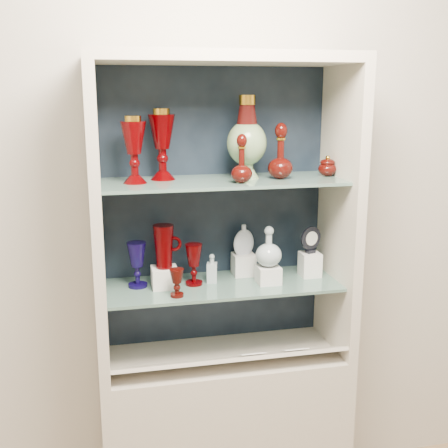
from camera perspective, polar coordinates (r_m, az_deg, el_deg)
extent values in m
cube|color=beige|center=(2.37, -1.15, 3.55)|extent=(3.50, 0.02, 2.80)
cube|color=beige|center=(2.55, 0.00, -20.63)|extent=(1.00, 0.40, 0.75)
cube|color=black|center=(2.35, -0.99, 1.63)|extent=(0.98, 0.02, 1.15)
cube|color=beige|center=(2.12, -12.75, 0.02)|extent=(0.04, 0.40, 1.15)
cube|color=beige|center=(2.32, 11.66, 1.19)|extent=(0.04, 0.40, 1.15)
cube|color=beige|center=(2.12, 0.00, 16.51)|extent=(1.00, 0.40, 0.04)
cube|color=slate|center=(2.27, -0.11, -6.19)|extent=(0.92, 0.34, 0.01)
cube|color=slate|center=(2.17, -0.11, 4.35)|extent=(0.92, 0.34, 0.01)
cube|color=beige|center=(2.26, 0.62, -13.60)|extent=(0.92, 0.17, 0.09)
cube|color=white|center=(2.27, 2.87, -13.03)|extent=(0.10, 0.06, 0.03)
cube|color=white|center=(2.32, 7.19, -12.53)|extent=(0.10, 0.06, 0.03)
cube|color=silver|center=(2.23, -6.06, -5.41)|extent=(0.10, 0.10, 0.08)
cube|color=silver|center=(2.36, 1.99, -4.11)|extent=(0.09, 0.09, 0.09)
cube|color=silver|center=(2.27, 4.52, -5.15)|extent=(0.09, 0.09, 0.07)
cube|color=silver|center=(2.37, 8.72, -4.08)|extent=(0.08, 0.08, 0.10)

